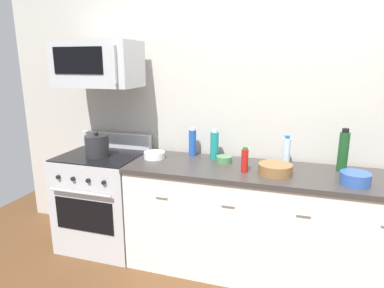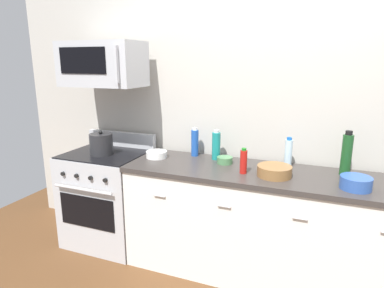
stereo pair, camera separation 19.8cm
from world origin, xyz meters
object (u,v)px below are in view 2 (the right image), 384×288
object	(u,v)px
microwave	(103,64)
bowl_white_ceramic	(157,154)
bottle_soda_blue	(195,142)
bowl_blue_mixing	(356,182)
bottle_sparkling_teal	(216,145)
bottle_wine_green	(347,154)
bottle_water_clear	(288,153)
bowl_wooden_salad	(274,171)
bowl_green_glaze	(225,160)
bottle_hot_sauce_red	(244,161)
range_oven	(108,197)
stockpot	(101,144)

from	to	relation	value
microwave	bowl_white_ceramic	world-z (taller)	microwave
bottle_soda_blue	bowl_blue_mixing	distance (m)	1.38
bottle_sparkling_teal	bottle_wine_green	xyz separation A→B (m)	(1.05, -0.03, 0.04)
bottle_water_clear	microwave	bearing A→B (deg)	-174.81
bottle_water_clear	bowl_white_ceramic	size ratio (longest dim) A/B	1.33
microwave	bottle_water_clear	world-z (taller)	microwave
bottle_wine_green	bowl_wooden_salad	world-z (taller)	bottle_wine_green
bowl_blue_mixing	bowl_wooden_salad	size ratio (longest dim) A/B	0.80
bowl_green_glaze	bottle_hot_sauce_red	bearing A→B (deg)	-43.53
range_oven	bottle_water_clear	world-z (taller)	bottle_water_clear
bottle_hot_sauce_red	stockpot	xyz separation A→B (m)	(-1.36, 0.04, 0.00)
range_oven	bowl_white_ceramic	world-z (taller)	range_oven
bottle_wine_green	bowl_blue_mixing	size ratio (longest dim) A/B	1.66
microwave	bowl_blue_mixing	xyz separation A→B (m)	(2.16, -0.18, -0.78)
bowl_blue_mixing	bowl_white_ceramic	bearing A→B (deg)	173.63
bowl_blue_mixing	stockpot	distance (m)	2.16
range_oven	bowl_blue_mixing	bearing A→B (deg)	-3.56
bottle_sparkling_teal	bowl_wooden_salad	world-z (taller)	bottle_sparkling_teal
bottle_wine_green	stockpot	distance (m)	2.11
range_oven	bowl_wooden_salad	world-z (taller)	range_oven
range_oven	bowl_blue_mixing	size ratio (longest dim) A/B	5.11
microwave	bowl_wooden_salad	size ratio (longest dim) A/B	2.84
bottle_soda_blue	bowl_wooden_salad	bearing A→B (deg)	-21.57
bottle_soda_blue	bowl_wooden_salad	distance (m)	0.83
range_oven	bottle_sparkling_teal	world-z (taller)	bottle_sparkling_teal
bottle_soda_blue	stockpot	world-z (taller)	bottle_soda_blue
range_oven	bottle_hot_sauce_red	xyz separation A→B (m)	(1.36, -0.09, 0.55)
bottle_hot_sauce_red	bowl_wooden_salad	size ratio (longest dim) A/B	0.78
bottle_sparkling_teal	bottle_soda_blue	distance (m)	0.22
bottle_water_clear	bottle_wine_green	xyz separation A→B (m)	(0.43, -0.04, 0.04)
bottle_wine_green	bowl_green_glaze	bearing A→B (deg)	-176.44
bowl_wooden_salad	stockpot	distance (m)	1.60
bottle_hot_sauce_red	microwave	bearing A→B (deg)	174.18
bottle_soda_blue	bottle_sparkling_teal	bearing A→B (deg)	-9.74
bowl_white_ceramic	bowl_wooden_salad	bearing A→B (deg)	-6.37
bottle_wine_green	bowl_green_glaze	xyz separation A→B (m)	(-0.95, -0.06, -0.13)
bottle_water_clear	stockpot	xyz separation A→B (m)	(-1.67, -0.25, -0.02)
bottle_soda_blue	bowl_green_glaze	world-z (taller)	bottle_soda_blue
stockpot	bottle_sparkling_teal	bearing A→B (deg)	13.32
bowl_green_glaze	stockpot	distance (m)	1.17
bowl_blue_mixing	bottle_soda_blue	bearing A→B (deg)	164.57
microwave	bowl_wooden_salad	xyz separation A→B (m)	(1.60, -0.12, -0.79)
bottle_water_clear	bowl_blue_mixing	bearing A→B (deg)	-34.14
bowl_blue_mixing	stockpot	xyz separation A→B (m)	(-2.16, 0.08, 0.06)
bottle_hot_sauce_red	bowl_white_ceramic	distance (m)	0.85
bottle_hot_sauce_red	bowl_green_glaze	distance (m)	0.29
range_oven	bowl_white_ceramic	size ratio (longest dim) A/B	5.62
bottle_sparkling_teal	bottle_hot_sauce_red	size ratio (longest dim) A/B	1.32
bowl_blue_mixing	bowl_white_ceramic	world-z (taller)	bowl_blue_mixing
bottle_water_clear	bottle_soda_blue	size ratio (longest dim) A/B	0.95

